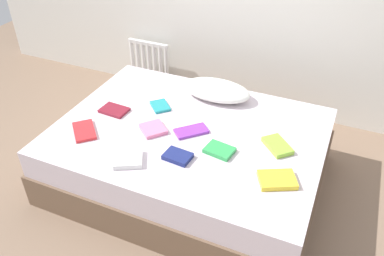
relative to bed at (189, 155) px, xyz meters
The scene contains 14 objects.
ground_plane 0.25m from the bed, ahead, with size 8.00×8.00×0.00m, color #7F6651.
bed is the anchor object (origin of this frame).
radiator 1.57m from the bed, 130.08° to the left, with size 0.46×0.04×0.46m.
pillow 0.61m from the bed, 87.98° to the left, with size 0.58×0.32×0.14m, color white.
textbook_white 0.61m from the bed, 114.82° to the right, with size 0.19×0.18×0.03m, color white.
textbook_lime 0.71m from the bed, ahead, with size 0.22×0.14×0.04m, color #8CC638.
textbook_red 0.82m from the bed, 153.88° to the right, with size 0.25×0.15×0.02m, color red.
textbook_purple 0.27m from the bed, 43.70° to the right, with size 0.24×0.12×0.02m, color purple.
textbook_maroon 0.70m from the bed, behind, with size 0.21×0.15×0.02m, color maroon.
textbook_teal 0.47m from the bed, 151.41° to the left, with size 0.17×0.13×0.02m, color teal.
textbook_pink 0.38m from the bed, 153.34° to the right, with size 0.18×0.17×0.03m, color pink.
textbook_green 0.43m from the bed, 27.99° to the right, with size 0.19×0.14×0.03m, color green.
textbook_yellow 0.84m from the bed, 21.84° to the right, with size 0.23×0.17×0.04m, color yellow.
textbook_navy 0.44m from the bed, 79.28° to the right, with size 0.18×0.13×0.03m, color navy.
Camera 1 is at (0.98, -2.18, 2.23)m, focal length 36.89 mm.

